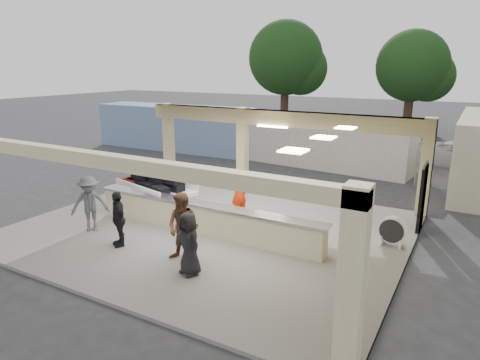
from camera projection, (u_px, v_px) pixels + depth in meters
The scene contains 16 objects.
ground at pixel (212, 230), 14.07m from camera, with size 120.00×120.00×0.00m, color #2C2B2E.
pavilion at pixel (228, 187), 14.18m from camera, with size 12.01×10.00×3.55m.
baggage_counter at pixel (203, 218), 13.50m from camera, with size 8.20×0.58×0.98m.
luggage_cart at pixel (155, 185), 15.81m from camera, with size 3.13×2.37×1.63m.
drum_fan at pixel (393, 230), 12.54m from camera, with size 0.82×0.44×0.89m.
baggage_handler at pixel (239, 194), 14.79m from camera, with size 0.62×0.34×1.69m, color red.
passenger_a at pixel (183, 228), 11.43m from camera, with size 0.93×0.41×1.91m, color brown.
passenger_b at pixel (118, 219), 12.47m from camera, with size 0.97×0.35×1.66m, color black.
passenger_c at pixel (90, 204), 13.60m from camera, with size 1.16×0.41×1.80m, color #48484D.
passenger_d at pixel (189, 244), 10.75m from camera, with size 0.80×0.33×1.63m, color black.
car_white_a at pixel (468, 156), 22.21m from camera, with size 2.31×4.86×1.39m, color silver.
car_dark at pixel (427, 146), 24.91m from camera, with size 1.42×4.01×1.34m, color black.
container_white at pixel (302, 140), 23.47m from camera, with size 11.87×2.37×2.57m, color silver.
container_blue at pixel (175, 127), 27.56m from camera, with size 10.55×2.53×2.74m, color #708CB4.
tree_left at pixel (290, 61), 36.58m from camera, with size 6.60×6.30×9.00m.
tree_mid at pixel (417, 69), 33.68m from camera, with size 6.00×5.60×8.00m.
Camera 1 is at (7.26, -11.00, 5.27)m, focal length 32.00 mm.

